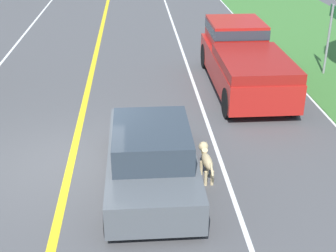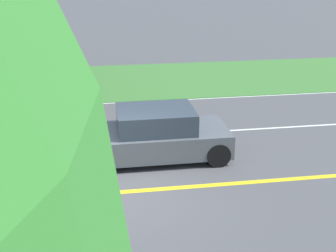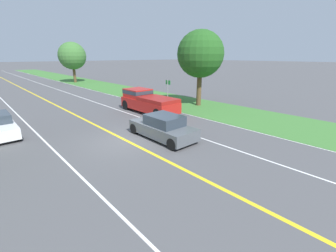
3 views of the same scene
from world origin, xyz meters
TOP-DOWN VIEW (x-y plane):
  - ground_plane at (0.00, 0.00)m, footprint 400.00×400.00m
  - centre_divider_line at (0.00, 0.00)m, footprint 0.18×160.00m
  - lane_dash_same_dir at (3.50, 0.00)m, footprint 0.10×160.00m
  - ego_car at (1.85, -1.01)m, footprint 1.85×4.28m
  - dog at (3.04, -0.88)m, footprint 0.27×1.11m
  - pickup_truck at (5.06, 4.76)m, footprint 2.10×5.65m
  - street_sign at (8.22, 5.67)m, footprint 0.11×0.64m

SIDE VIEW (x-z plane):
  - ground_plane at x=0.00m, z-range 0.00..0.00m
  - centre_divider_line at x=0.00m, z-range 0.00..0.01m
  - lane_dash_same_dir at x=3.50m, z-range 0.00..0.01m
  - dog at x=3.04m, z-range 0.09..0.84m
  - ego_car at x=1.85m, z-range -0.05..1.35m
  - pickup_truck at x=5.06m, z-range 0.03..1.86m
  - street_sign at x=8.22m, z-range 0.32..2.76m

